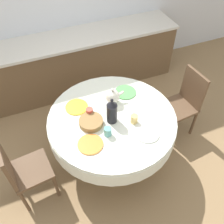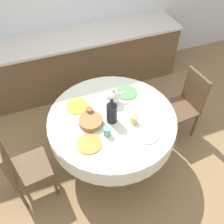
{
  "view_description": "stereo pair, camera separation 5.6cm",
  "coord_description": "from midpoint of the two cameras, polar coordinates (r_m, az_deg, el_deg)",
  "views": [
    {
      "loc": [
        -0.69,
        -1.68,
        2.77
      ],
      "look_at": [
        0.0,
        0.0,
        0.83
      ],
      "focal_mm": 40.0,
      "sensor_mm": 36.0,
      "label": 1
    },
    {
      "loc": [
        -0.64,
        -1.71,
        2.77
      ],
      "look_at": [
        0.0,
        0.0,
        0.83
      ],
      "focal_mm": 40.0,
      "sensor_mm": 36.0,
      "label": 2
    }
  ],
  "objects": [
    {
      "name": "plate_far_left",
      "position": [
        2.85,
        -7.4,
        1.34
      ],
      "size": [
        0.26,
        0.26,
        0.01
      ],
      "primitive_type": "cylinder",
      "color": "yellow",
      "rests_on": "dining_table"
    },
    {
      "name": "plate_near_right",
      "position": [
        2.59,
        8.49,
        -5.0
      ],
      "size": [
        0.26,
        0.26,
        0.01
      ],
      "primitive_type": "cylinder",
      "color": "white",
      "rests_on": "dining_table"
    },
    {
      "name": "plate_far_right",
      "position": [
        3.0,
        3.85,
        4.48
      ],
      "size": [
        0.26,
        0.26,
        0.01
      ],
      "primitive_type": "cylinder",
      "color": "#5BA85B",
      "rests_on": "dining_table"
    },
    {
      "name": "cup_near_right",
      "position": [
        2.64,
        5.66,
        -1.69
      ],
      "size": [
        0.08,
        0.08,
        0.1
      ],
      "primitive_type": "cylinder",
      "color": "#DBB766",
      "rests_on": "dining_table"
    },
    {
      "name": "teapot",
      "position": [
        2.81,
        0.89,
        3.57
      ],
      "size": [
        0.22,
        0.16,
        0.21
      ],
      "color": "silver",
      "rests_on": "dining_table"
    },
    {
      "name": "dining_table",
      "position": [
        2.81,
        0.58,
        -2.82
      ],
      "size": [
        1.42,
        1.42,
        0.75
      ],
      "color": "brown",
      "rests_on": "ground_plane"
    },
    {
      "name": "kitchen_counter",
      "position": [
        4.04,
        -7.44,
        11.21
      ],
      "size": [
        3.24,
        0.64,
        0.89
      ],
      "color": "brown",
      "rests_on": "ground_plane"
    },
    {
      "name": "plate_near_left",
      "position": [
        2.49,
        -4.57,
        -7.24
      ],
      "size": [
        0.26,
        0.26,
        0.01
      ],
      "primitive_type": "cylinder",
      "color": "orange",
      "rests_on": "dining_table"
    },
    {
      "name": "cup_far_left",
      "position": [
        2.71,
        -4.53,
        0.07
      ],
      "size": [
        0.08,
        0.08,
        0.1
      ],
      "primitive_type": "cylinder",
      "color": "#CC4C3D",
      "rests_on": "dining_table"
    },
    {
      "name": "cup_near_left",
      "position": [
        2.53,
        -0.5,
        -4.46
      ],
      "size": [
        0.08,
        0.08,
        0.1
      ],
      "primitive_type": "cylinder",
      "color": "#5BA39E",
      "rests_on": "dining_table"
    },
    {
      "name": "cup_far_right",
      "position": [
        2.85,
        0.81,
        3.15
      ],
      "size": [
        0.08,
        0.08,
        0.1
      ],
      "primitive_type": "cylinder",
      "color": "white",
      "rests_on": "dining_table"
    },
    {
      "name": "ground_plane",
      "position": [
        3.32,
        0.5,
        -9.92
      ],
      "size": [
        12.0,
        12.0,
        0.0
      ],
      "primitive_type": "plane",
      "color": "#8E704C"
    },
    {
      "name": "chair_left",
      "position": [
        3.35,
        16.96,
        2.05
      ],
      "size": [
        0.44,
        0.44,
        0.94
      ],
      "rotation": [
        0.0,
        0.0,
        -4.62
      ],
      "color": "brown",
      "rests_on": "ground_plane"
    },
    {
      "name": "coffee_carafe",
      "position": [
        2.58,
        0.57,
        0.1
      ],
      "size": [
        0.11,
        0.11,
        0.32
      ],
      "color": "black",
      "rests_on": "dining_table"
    },
    {
      "name": "chair_right",
      "position": [
        2.77,
        -19.57,
        -11.75
      ],
      "size": [
        0.44,
        0.44,
        0.94
      ],
      "rotation": [
        0.0,
        0.0,
        -1.46
      ],
      "color": "brown",
      "rests_on": "ground_plane"
    },
    {
      "name": "bread_basket",
      "position": [
        2.64,
        -4.25,
        -2.2
      ],
      "size": [
        0.26,
        0.26,
        0.06
      ],
      "primitive_type": "cylinder",
      "color": "olive",
      "rests_on": "dining_table"
    }
  ]
}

